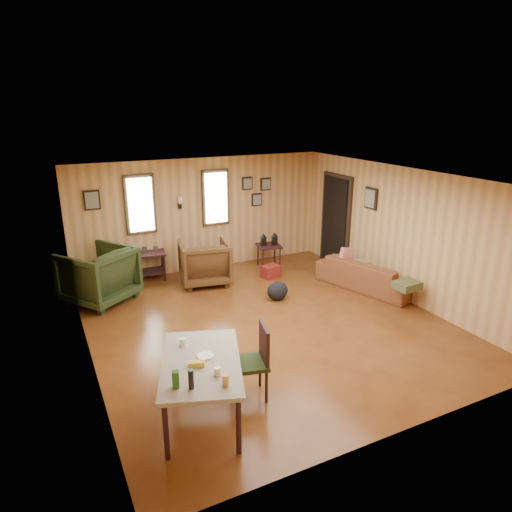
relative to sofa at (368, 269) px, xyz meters
The scene contains 11 objects.
room 2.45m from the sofa, behind, with size 5.54×6.04×2.44m.
sofa is the anchor object (origin of this frame).
recliner_brown 3.22m from the sofa, 149.19° to the left, with size 0.94×0.88×0.97m, color #4B2F16.
recliner_green 5.07m from the sofa, 161.13° to the left, with size 1.08×1.01×1.11m, color #273518.
end_table 4.35m from the sofa, 147.47° to the left, with size 0.63×0.58×0.71m.
side_table 2.26m from the sofa, 121.02° to the left, with size 0.57×0.57×0.78m.
cooler 1.97m from the sofa, 136.90° to the left, with size 0.41×0.33×0.26m.
backpack 1.88m from the sofa, behind, with size 0.49×0.44×0.35m.
sofa_pillows 0.47m from the sofa, 107.96° to the right, with size 0.52×1.79×0.37m.
dining_table 4.83m from the sofa, 151.55° to the right, with size 1.30×1.65×0.95m.
dining_chair 4.12m from the sofa, 148.21° to the right, with size 0.51×0.51×0.94m.
Camera 1 is at (-3.16, -6.03, 3.44)m, focal length 32.00 mm.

